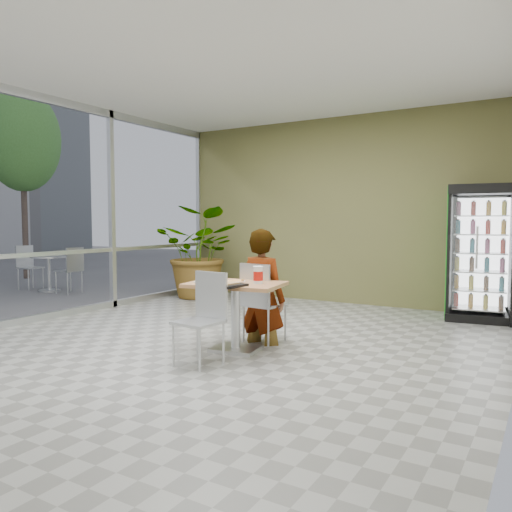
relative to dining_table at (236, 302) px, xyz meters
The scene contains 13 objects.
ground 0.63m from the dining_table, 152.16° to the left, with size 7.00×7.00×0.00m, color gray.
room_envelope 1.11m from the dining_table, 152.16° to the left, with size 6.00×7.00×3.20m, color silver, non-canonical shape.
storefront_frame 3.46m from the dining_table, behind, with size 0.10×7.00×3.20m, color #B8BBBD, non-canonical shape.
dining_table is the anchor object (origin of this frame).
chair_far 0.44m from the dining_table, 83.19° to the left, with size 0.45×0.46×0.93m.
chair_near 0.57m from the dining_table, 89.10° to the right, with size 0.44×0.44×0.91m.
seated_woman 0.48m from the dining_table, 82.73° to the left, with size 0.60×0.39×1.63m, color black.
pizza_plate 0.24m from the dining_table, 123.48° to the left, with size 0.29×0.21×0.03m.
soda_cup 0.40m from the dining_table, 11.21° to the left, with size 0.11×0.11×0.19m.
napkin_stack 0.41m from the dining_table, 145.06° to the right, with size 0.16×0.16×0.02m, color silver.
cafeteria_tray 0.38m from the dining_table, 82.52° to the right, with size 0.44×0.32×0.02m, color black.
beverage_fridge 3.82m from the dining_table, 57.33° to the left, with size 0.96×0.78×1.92m.
potted_plant 3.90m from the dining_table, 132.63° to the left, with size 1.51×1.31×1.68m, color #3B6D2B.
Camera 1 is at (3.24, -4.65, 1.42)m, focal length 35.00 mm.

